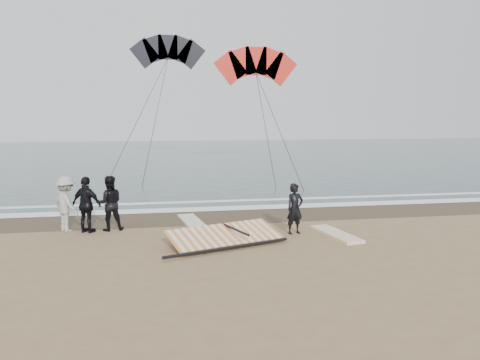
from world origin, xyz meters
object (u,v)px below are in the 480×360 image
at_px(man_main, 295,209).
at_px(board_cream, 192,221).
at_px(board_white, 336,234).
at_px(sail_rig, 222,237).

relative_size(man_main, board_cream, 0.72).
distance_m(man_main, board_white, 1.54).
bearing_deg(sail_rig, board_white, 4.07).
bearing_deg(board_cream, man_main, -42.28).
height_order(man_main, sail_rig, man_main).
height_order(board_white, board_cream, board_cream).
bearing_deg(sail_rig, board_cream, 103.92).
distance_m(board_white, sail_rig, 3.75).
bearing_deg(board_cream, board_white, -38.99).
height_order(board_white, sail_rig, sail_rig).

